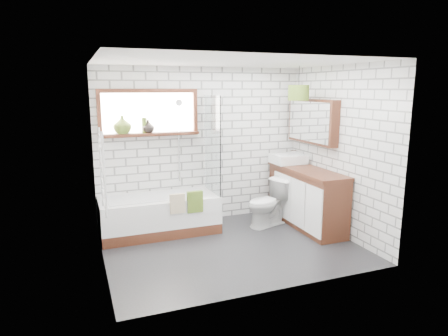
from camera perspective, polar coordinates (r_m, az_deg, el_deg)
name	(u,v)px	position (r m, az deg, el deg)	size (l,w,h in m)	color
floor	(232,247)	(5.66, 1.10, -11.23)	(3.40, 2.60, 0.01)	black
ceiling	(232,61)	(5.24, 1.21, 15.01)	(3.40, 2.60, 0.01)	white
wall_back	(202,146)	(6.52, -3.16, 3.23)	(3.40, 0.01, 2.50)	white
wall_front	(279,179)	(4.15, 7.93, -1.56)	(3.40, 0.01, 2.50)	white
wall_left	(98,167)	(4.94, -17.50, 0.08)	(0.01, 2.60, 2.50)	white
wall_right	(339,151)	(6.15, 16.06, 2.30)	(0.01, 2.60, 2.50)	white
window	(149,113)	(6.22, -10.63, 7.75)	(1.52, 0.16, 0.68)	#3D1B10
towel_radiator	(103,171)	(4.95, -16.95, -0.45)	(0.06, 0.52, 1.00)	white
mirror_cabinet	(312,121)	(6.54, 12.49, 6.52)	(0.16, 1.20, 0.70)	#3D1B10
shower_riser	(179,141)	(6.36, -6.49, 3.87)	(0.02, 0.02, 1.30)	silver
bathtub	(159,215)	(6.17, -9.20, -6.61)	(1.75, 0.77, 0.57)	white
shower_screen	(212,144)	(6.16, -1.69, 3.38)	(0.02, 0.72, 1.50)	white
towel_green	(195,202)	(5.84, -4.17, -4.83)	(0.23, 0.06, 0.31)	#4E6B20
towel_beige	(177,204)	(5.77, -6.67, -5.07)	(0.22, 0.05, 0.28)	#C3B187
vanity	(306,197)	(6.48, 11.66, -4.12)	(0.53, 1.63, 0.94)	#3D1B10
basin	(288,159)	(6.75, 9.14, 1.31)	(0.52, 0.45, 0.15)	white
tap	(297,155)	(6.82, 10.32, 1.85)	(0.03, 0.03, 0.16)	silver
toilet	(268,203)	(6.42, 6.30, -5.01)	(0.73, 0.41, 0.74)	white
vase_olive	(122,126)	(6.14, -14.32, 5.83)	(0.26, 0.26, 0.27)	#557022
vase_dark	(148,128)	(6.20, -10.77, 5.68)	(0.19, 0.19, 0.20)	black
bottle	(144,127)	(6.19, -11.30, 5.80)	(0.07, 0.07, 0.23)	#557022
pendant	(299,93)	(6.31, 10.60, 10.53)	(0.32, 0.32, 0.23)	#4E6B20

